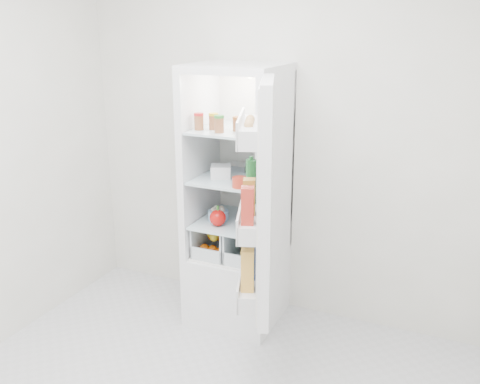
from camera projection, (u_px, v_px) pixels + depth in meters
The scene contains 20 objects.
room_walls at pixel (163, 133), 2.31m from camera, with size 3.02×3.02×2.61m.
refrigerator at pixel (240, 229), 3.76m from camera, with size 0.60×0.60×1.80m.
shelf_low at pixel (236, 221), 3.68m from camera, with size 0.49×0.53×0.01m, color silver.
shelf_mid at pixel (236, 178), 3.58m from camera, with size 0.49×0.53×0.01m, color silver.
shelf_top at pixel (236, 130), 3.48m from camera, with size 0.49×0.53×0.01m, color silver.
crisper_left at pixel (220, 236), 3.77m from camera, with size 0.23×0.46×0.22m, color silver, non-canonical shape.
crisper_right at pixel (252, 242), 3.67m from camera, with size 0.23×0.46×0.22m, color silver, non-canonical shape.
condiment_jars at pixel (229, 125), 3.37m from camera, with size 0.46×0.16×0.08m.
squeeze_bottle at pixel (266, 114), 3.44m from camera, with size 0.06×0.06×0.20m, color silver.
tub_white at pixel (221, 171), 3.57m from camera, with size 0.13×0.13×0.08m, color white.
tin_red at pixel (240, 182), 3.35m from camera, with size 0.10×0.10×0.06m, color red.
foil_tray at pixel (238, 167), 3.76m from camera, with size 0.17×0.13×0.04m, color silver.
tub_green at pixel (265, 172), 3.58m from camera, with size 0.09×0.12×0.07m, color #3A814E.
red_cabbage at pixel (251, 209), 3.65m from camera, with size 0.16×0.16×0.16m, color #571D53.
bell_pepper at pixel (218, 218), 3.57m from camera, with size 0.11×0.11×0.11m, color red.
mushroom_bowl at pixel (218, 215), 3.68m from camera, with size 0.14×0.14×0.07m, color #99C1E4.
salad_bag at pixel (255, 223), 3.49m from camera, with size 0.10×0.10×0.10m, color #B3D39E.
citrus_pile at pixel (218, 241), 3.74m from camera, with size 0.20×0.31×0.16m.
veg_pile at pixel (253, 248), 3.68m from camera, with size 0.16×0.30×0.10m.
fridge_door at pixel (261, 205), 2.93m from camera, with size 0.35×0.58×1.30m.
Camera 1 is at (1.24, -1.94, 2.05)m, focal length 40.00 mm.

